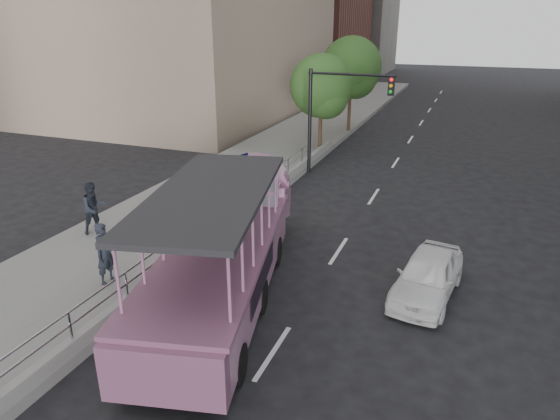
# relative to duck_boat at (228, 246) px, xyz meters

# --- Properties ---
(ground) EXTENTS (160.00, 160.00, 0.00)m
(ground) POSITION_rel_duck_boat_xyz_m (1.40, -0.48, -1.30)
(ground) COLOR black
(sidewalk) EXTENTS (5.50, 80.00, 0.30)m
(sidewalk) POSITION_rel_duck_boat_xyz_m (-4.35, 9.52, -1.15)
(sidewalk) COLOR gray
(sidewalk) RESTS_ON ground
(kerb_wall) EXTENTS (0.24, 30.00, 0.36)m
(kerb_wall) POSITION_rel_duck_boat_xyz_m (-1.72, 1.52, -0.82)
(kerb_wall) COLOR #ABABA6
(kerb_wall) RESTS_ON sidewalk
(guardrail) EXTENTS (0.07, 22.00, 0.71)m
(guardrail) POSITION_rel_duck_boat_xyz_m (-1.72, 1.52, -0.16)
(guardrail) COLOR #BCBCC1
(guardrail) RESTS_ON kerb_wall
(duck_boat) EXTENTS (4.88, 10.86, 3.51)m
(duck_boat) POSITION_rel_duck_boat_xyz_m (0.00, 0.00, 0.00)
(duck_boat) COLOR black
(duck_boat) RESTS_ON ground
(car) EXTENTS (2.01, 3.97, 1.30)m
(car) POSITION_rel_duck_boat_xyz_m (5.51, 1.57, -0.65)
(car) COLOR white
(car) RESTS_ON ground
(pedestrian_near) EXTENTS (0.47, 0.69, 1.85)m
(pedestrian_near) POSITION_rel_duck_boat_xyz_m (-3.13, -1.55, -0.08)
(pedestrian_near) COLOR #232833
(pedestrian_near) RESTS_ON sidewalk
(pedestrian_mid) EXTENTS (1.02, 1.12, 1.86)m
(pedestrian_mid) POSITION_rel_duck_boat_xyz_m (-5.92, 1.26, -0.07)
(pedestrian_mid) COLOR #232833
(pedestrian_mid) RESTS_ON sidewalk
(parking_sign) EXTENTS (0.20, 0.66, 3.03)m
(parking_sign) POSITION_rel_duck_boat_xyz_m (-1.25, 3.61, 0.57)
(parking_sign) COLOR black
(parking_sign) RESTS_ON ground
(traffic_signal) EXTENTS (4.20, 0.32, 5.20)m
(traffic_signal) POSITION_rel_duck_boat_xyz_m (-0.30, 12.02, 2.20)
(traffic_signal) COLOR black
(traffic_signal) RESTS_ON ground
(street_tree_near) EXTENTS (3.52, 3.52, 5.72)m
(street_tree_near) POSITION_rel_duck_boat_xyz_m (-1.90, 15.45, 2.52)
(street_tree_near) COLOR #382419
(street_tree_near) RESTS_ON ground
(street_tree_far) EXTENTS (3.97, 3.97, 6.45)m
(street_tree_far) POSITION_rel_duck_boat_xyz_m (-1.70, 21.45, 3.00)
(street_tree_far) COLOR #382419
(street_tree_far) RESTS_ON ground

